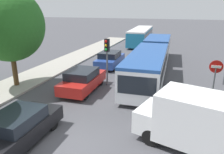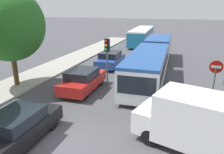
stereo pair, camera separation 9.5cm
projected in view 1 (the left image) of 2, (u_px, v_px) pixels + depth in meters
The scene contains 11 objects.
ground_plane at pixel (63, 146), 9.08m from camera, with size 200.00×200.00×0.00m, color #47474C.
kerb_strip_left at pixel (69, 60), 23.20m from camera, with size 3.20×36.70×0.14m, color #9E998E.
articulated_bus at pixel (153, 56), 19.08m from camera, with size 2.94×16.21×2.40m.
city_bus_rear at pixel (141, 35), 33.37m from camera, with size 2.91×11.08×2.36m.
queued_car_black at pixel (19, 127), 9.10m from camera, with size 1.81×4.17×1.44m.
queued_car_red at pixel (83, 80), 14.88m from camera, with size 1.89×4.35×1.50m.
queued_car_blue at pixel (110, 59), 20.80m from camera, with size 1.86×4.30×1.49m.
white_van at pixel (205, 123), 8.48m from camera, with size 5.34×3.22×2.31m.
traffic_light at pixel (107, 52), 15.42m from camera, with size 0.36×0.39×3.40m.
no_entry_sign at pixel (215, 77), 11.85m from camera, with size 0.70×0.08×2.82m.
tree_left_mid at pixel (8, 25), 14.50m from camera, with size 4.75×4.75×6.84m.
Camera 1 is at (4.34, -6.74, 5.54)m, focal length 35.00 mm.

